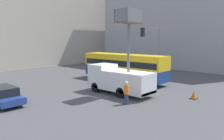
{
  "coord_description": "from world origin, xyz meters",
  "views": [
    {
      "loc": [
        -15.1,
        -13.28,
        4.92
      ],
      "look_at": [
        -0.18,
        0.47,
        2.12
      ],
      "focal_mm": 35.0,
      "sensor_mm": 36.0,
      "label": 1
    }
  ],
  "objects_px": {
    "road_worker_near_truck": "(126,93)",
    "traffic_cone_near_truck": "(194,95)",
    "parked_car_curbside": "(2,95)",
    "traffic_light_pole": "(154,45)",
    "road_worker_directing": "(151,79)",
    "utility_truck": "(119,77)",
    "city_bus": "(124,65)"
  },
  "relations": [
    {
      "from": "traffic_light_pole",
      "to": "road_worker_directing",
      "type": "relative_size",
      "value": 3.39
    },
    {
      "from": "utility_truck",
      "to": "road_worker_near_truck",
      "type": "bearing_deg",
      "value": -129.8
    },
    {
      "from": "city_bus",
      "to": "road_worker_near_truck",
      "type": "xyz_separation_m",
      "value": [
        -7.21,
        -6.28,
        -1.0
      ]
    },
    {
      "from": "road_worker_directing",
      "to": "parked_car_curbside",
      "type": "xyz_separation_m",
      "value": [
        -12.41,
        5.5,
        -0.24
      ]
    },
    {
      "from": "traffic_cone_near_truck",
      "to": "parked_car_curbside",
      "type": "distance_m",
      "value": 15.44
    },
    {
      "from": "road_worker_near_truck",
      "to": "parked_car_curbside",
      "type": "distance_m",
      "value": 9.59
    },
    {
      "from": "city_bus",
      "to": "parked_car_curbside",
      "type": "distance_m",
      "value": 13.72
    },
    {
      "from": "city_bus",
      "to": "traffic_light_pole",
      "type": "distance_m",
      "value": 4.34
    },
    {
      "from": "city_bus",
      "to": "parked_car_curbside",
      "type": "bearing_deg",
      "value": 67.03
    },
    {
      "from": "utility_truck",
      "to": "traffic_cone_near_truck",
      "type": "bearing_deg",
      "value": -63.61
    },
    {
      "from": "city_bus",
      "to": "traffic_light_pole",
      "type": "relative_size",
      "value": 1.71
    },
    {
      "from": "traffic_cone_near_truck",
      "to": "road_worker_near_truck",
      "type": "bearing_deg",
      "value": 148.22
    },
    {
      "from": "traffic_light_pole",
      "to": "parked_car_curbside",
      "type": "bearing_deg",
      "value": 164.29
    },
    {
      "from": "city_bus",
      "to": "road_worker_directing",
      "type": "relative_size",
      "value": 5.78
    },
    {
      "from": "road_worker_near_truck",
      "to": "traffic_cone_near_truck",
      "type": "distance_m",
      "value": 6.02
    },
    {
      "from": "road_worker_directing",
      "to": "parked_car_curbside",
      "type": "height_order",
      "value": "road_worker_directing"
    },
    {
      "from": "traffic_light_pole",
      "to": "traffic_cone_near_truck",
      "type": "distance_m",
      "value": 8.06
    },
    {
      "from": "traffic_light_pole",
      "to": "parked_car_curbside",
      "type": "xyz_separation_m",
      "value": [
        -14.87,
        4.18,
        -3.68
      ]
    },
    {
      "from": "road_worker_near_truck",
      "to": "parked_car_curbside",
      "type": "xyz_separation_m",
      "value": [
        -6.43,
        7.11,
        -0.2
      ]
    },
    {
      "from": "road_worker_near_truck",
      "to": "traffic_cone_near_truck",
      "type": "relative_size",
      "value": 2.75
    },
    {
      "from": "road_worker_near_truck",
      "to": "parked_car_curbside",
      "type": "height_order",
      "value": "road_worker_near_truck"
    },
    {
      "from": "utility_truck",
      "to": "road_worker_directing",
      "type": "height_order",
      "value": "utility_truck"
    },
    {
      "from": "road_worker_near_truck",
      "to": "traffic_cone_near_truck",
      "type": "bearing_deg",
      "value": 119.89
    },
    {
      "from": "traffic_light_pole",
      "to": "traffic_cone_near_truck",
      "type": "relative_size",
      "value": 9.72
    },
    {
      "from": "road_worker_directing",
      "to": "traffic_light_pole",
      "type": "bearing_deg",
      "value": 152.99
    },
    {
      "from": "traffic_light_pole",
      "to": "road_worker_directing",
      "type": "bearing_deg",
      "value": -151.87
    },
    {
      "from": "utility_truck",
      "to": "road_worker_near_truck",
      "type": "relative_size",
      "value": 4.09
    },
    {
      "from": "road_worker_near_truck",
      "to": "city_bus",
      "type": "bearing_deg",
      "value": -167.28
    },
    {
      "from": "traffic_light_pole",
      "to": "road_worker_directing",
      "type": "xyz_separation_m",
      "value": [
        -2.46,
        -1.31,
        -3.43
      ]
    },
    {
      "from": "road_worker_near_truck",
      "to": "parked_car_curbside",
      "type": "bearing_deg",
      "value": -76.22
    },
    {
      "from": "road_worker_directing",
      "to": "traffic_cone_near_truck",
      "type": "xyz_separation_m",
      "value": [
        -0.89,
        -4.77,
        -0.65
      ]
    },
    {
      "from": "traffic_cone_near_truck",
      "to": "parked_car_curbside",
      "type": "xyz_separation_m",
      "value": [
        -11.52,
        10.27,
        0.4
      ]
    }
  ]
}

